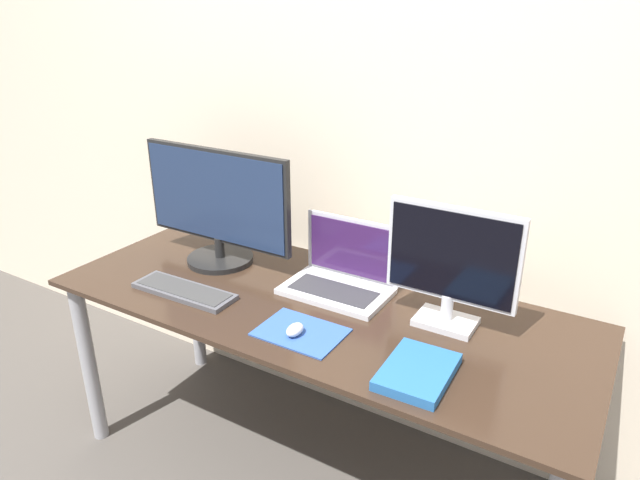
{
  "coord_description": "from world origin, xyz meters",
  "views": [
    {
      "loc": [
        0.86,
        -1.04,
        1.6
      ],
      "look_at": [
        0.01,
        0.37,
        0.92
      ],
      "focal_mm": 32.0,
      "sensor_mm": 36.0,
      "label": 1
    }
  ],
  "objects_px": {
    "keyboard": "(184,291)",
    "mouse": "(295,330)",
    "laptop": "(343,273)",
    "book": "(418,372)",
    "monitor_left": "(217,207)",
    "monitor_right": "(451,264)"
  },
  "relations": [
    {
      "from": "monitor_left",
      "to": "laptop",
      "type": "distance_m",
      "value": 0.53
    },
    {
      "from": "monitor_right",
      "to": "keyboard",
      "type": "distance_m",
      "value": 0.88
    },
    {
      "from": "monitor_left",
      "to": "laptop",
      "type": "height_order",
      "value": "monitor_left"
    },
    {
      "from": "monitor_right",
      "to": "laptop",
      "type": "height_order",
      "value": "monitor_right"
    },
    {
      "from": "book",
      "to": "mouse",
      "type": "bearing_deg",
      "value": -179.35
    },
    {
      "from": "keyboard",
      "to": "mouse",
      "type": "relative_size",
      "value": 5.6
    },
    {
      "from": "mouse",
      "to": "book",
      "type": "bearing_deg",
      "value": 0.65
    },
    {
      "from": "laptop",
      "to": "mouse",
      "type": "distance_m",
      "value": 0.34
    },
    {
      "from": "mouse",
      "to": "monitor_right",
      "type": "bearing_deg",
      "value": 39.63
    },
    {
      "from": "monitor_left",
      "to": "laptop",
      "type": "xyz_separation_m",
      "value": [
        0.5,
        0.04,
        -0.16
      ]
    },
    {
      "from": "laptop",
      "to": "mouse",
      "type": "relative_size",
      "value": 5.28
    },
    {
      "from": "keyboard",
      "to": "mouse",
      "type": "xyz_separation_m",
      "value": [
        0.47,
        -0.03,
        0.01
      ]
    },
    {
      "from": "keyboard",
      "to": "book",
      "type": "xyz_separation_m",
      "value": [
        0.84,
        -0.03,
        0.0
      ]
    },
    {
      "from": "laptop",
      "to": "mouse",
      "type": "bearing_deg",
      "value": -85.11
    },
    {
      "from": "laptop",
      "to": "book",
      "type": "height_order",
      "value": "laptop"
    },
    {
      "from": "keyboard",
      "to": "laptop",
      "type": "bearing_deg",
      "value": 35.03
    },
    {
      "from": "monitor_left",
      "to": "monitor_right",
      "type": "distance_m",
      "value": 0.88
    },
    {
      "from": "monitor_right",
      "to": "mouse",
      "type": "relative_size",
      "value": 5.91
    },
    {
      "from": "monitor_right",
      "to": "book",
      "type": "distance_m",
      "value": 0.35
    },
    {
      "from": "mouse",
      "to": "laptop",
      "type": "bearing_deg",
      "value": 94.89
    },
    {
      "from": "laptop",
      "to": "book",
      "type": "bearing_deg",
      "value": -39.13
    },
    {
      "from": "monitor_right",
      "to": "keyboard",
      "type": "bearing_deg",
      "value": -162.23
    }
  ]
}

